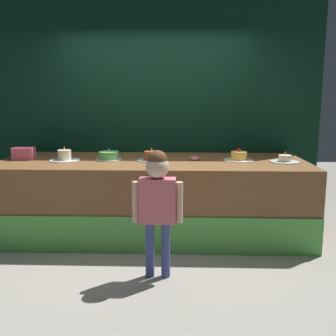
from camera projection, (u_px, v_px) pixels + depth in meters
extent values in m
plane|color=gray|center=(148.00, 253.00, 4.02)|extent=(12.00, 12.00, 0.00)
cube|color=brown|center=(152.00, 196.00, 4.59)|extent=(3.61, 1.33, 0.89)
cube|color=#59B24C|center=(148.00, 236.00, 3.97)|extent=(3.61, 0.02, 0.40)
cube|color=black|center=(156.00, 104.00, 5.15)|extent=(4.39, 0.08, 3.09)
cylinder|color=#3F4C8C|center=(150.00, 249.00, 3.46)|extent=(0.08, 0.08, 0.52)
cylinder|color=#3F4C8C|center=(166.00, 250.00, 3.45)|extent=(0.08, 0.08, 0.52)
cube|color=#D86672|center=(158.00, 201.00, 3.37)|extent=(0.32, 0.15, 0.40)
cylinder|color=beige|center=(136.00, 202.00, 3.38)|extent=(0.06, 0.06, 0.37)
cylinder|color=beige|center=(179.00, 202.00, 3.37)|extent=(0.06, 0.06, 0.37)
sphere|color=beige|center=(157.00, 167.00, 3.32)|extent=(0.21, 0.21, 0.21)
sphere|color=brown|center=(157.00, 160.00, 3.31)|extent=(0.18, 0.18, 0.18)
cube|color=#E46480|center=(24.00, 153.00, 4.54)|extent=(0.25, 0.17, 0.14)
torus|color=pink|center=(195.00, 158.00, 4.50)|extent=(0.12, 0.12, 0.04)
cylinder|color=white|center=(65.00, 160.00, 4.48)|extent=(0.35, 0.35, 0.01)
cylinder|color=beige|center=(65.00, 155.00, 4.46)|extent=(0.16, 0.16, 0.12)
cone|color=#F2E566|center=(64.00, 148.00, 4.45)|extent=(0.02, 0.02, 0.05)
cylinder|color=silver|center=(109.00, 159.00, 4.53)|extent=(0.32, 0.32, 0.01)
cylinder|color=#59B259|center=(109.00, 155.00, 4.52)|extent=(0.24, 0.24, 0.09)
cone|color=#F2E566|center=(109.00, 150.00, 4.51)|extent=(0.02, 0.02, 0.04)
cylinder|color=silver|center=(152.00, 160.00, 4.47)|extent=(0.35, 0.35, 0.01)
cylinder|color=brown|center=(152.00, 155.00, 4.46)|extent=(0.18, 0.18, 0.10)
cone|color=#F2E566|center=(152.00, 149.00, 4.44)|extent=(0.02, 0.02, 0.04)
cylinder|color=white|center=(239.00, 160.00, 4.48)|extent=(0.36, 0.36, 0.01)
cylinder|color=#F2BF4C|center=(239.00, 156.00, 4.47)|extent=(0.19, 0.19, 0.10)
sphere|color=red|center=(239.00, 150.00, 4.45)|extent=(0.04, 0.04, 0.04)
cylinder|color=silver|center=(285.00, 162.00, 4.37)|extent=(0.33, 0.33, 0.01)
cylinder|color=beige|center=(285.00, 158.00, 4.36)|extent=(0.14, 0.14, 0.07)
cone|color=#F2E566|center=(285.00, 153.00, 4.35)|extent=(0.02, 0.02, 0.05)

